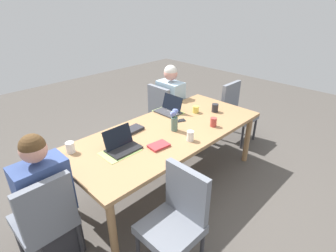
# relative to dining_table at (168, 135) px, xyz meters

# --- Properties ---
(ground_plane) EXTENTS (10.00, 10.00, 0.00)m
(ground_plane) POSITION_rel_dining_table_xyz_m (0.00, 0.00, -0.66)
(ground_plane) COLOR #4C4742
(dining_table) EXTENTS (2.35, 1.03, 0.72)m
(dining_table) POSITION_rel_dining_table_xyz_m (0.00, 0.00, 0.00)
(dining_table) COLOR #9E754C
(dining_table) RESTS_ON ground_plane
(chair_near_left_near) EXTENTS (0.44, 0.44, 0.90)m
(chair_near_left_near) POSITION_rel_dining_table_xyz_m (-0.74, -0.81, -0.16)
(chair_near_left_near) COLOR slate
(chair_near_left_near) RESTS_ON ground_plane
(person_near_left_near) EXTENTS (0.36, 0.40, 1.19)m
(person_near_left_near) POSITION_rel_dining_table_xyz_m (-0.81, -0.75, -0.13)
(person_near_left_near) COLOR #2D2D33
(person_near_left_near) RESTS_ON ground_plane
(chair_head_right_left_mid) EXTENTS (0.44, 0.44, 0.90)m
(chair_head_right_left_mid) POSITION_rel_dining_table_xyz_m (1.46, 0.06, -0.16)
(chair_head_right_left_mid) COLOR slate
(chair_head_right_left_mid) RESTS_ON ground_plane
(person_head_right_left_mid) EXTENTS (0.40, 0.36, 1.19)m
(person_head_right_left_mid) POSITION_rel_dining_table_xyz_m (1.40, -0.02, -0.13)
(person_head_right_left_mid) COLOR #2D2D33
(person_head_right_left_mid) RESTS_ON ground_plane
(chair_head_left_left_far) EXTENTS (0.44, 0.44, 0.90)m
(chair_head_left_left_far) POSITION_rel_dining_table_xyz_m (-1.54, -0.04, -0.16)
(chair_head_left_left_far) COLOR slate
(chair_head_left_left_far) RESTS_ON ground_plane
(chair_far_right_near) EXTENTS (0.44, 0.44, 0.90)m
(chair_far_right_near) POSITION_rel_dining_table_xyz_m (0.72, 0.80, -0.16)
(chair_far_right_near) COLOR slate
(chair_far_right_near) RESTS_ON ground_plane
(flower_vase) EXTENTS (0.09, 0.09, 0.26)m
(flower_vase) POSITION_rel_dining_table_xyz_m (-0.05, 0.05, 0.20)
(flower_vase) COLOR #4C6B60
(flower_vase) RESTS_ON dining_table
(placemat_near_left_near) EXTENTS (0.26, 0.36, 0.00)m
(placemat_near_left_near) POSITION_rel_dining_table_xyz_m (-0.36, -0.35, 0.07)
(placemat_near_left_near) COLOR #9EBC66
(placemat_near_left_near) RESTS_ON dining_table
(placemat_head_right_left_mid) EXTENTS (0.36, 0.27, 0.00)m
(placemat_head_right_left_mid) POSITION_rel_dining_table_xyz_m (0.66, -0.01, 0.07)
(placemat_head_right_left_mid) COLOR #9EBC66
(placemat_head_right_left_mid) RESTS_ON dining_table
(laptop_near_left_near) EXTENTS (0.22, 0.32, 0.21)m
(laptop_near_left_near) POSITION_rel_dining_table_xyz_m (-0.37, -0.34, 0.11)
(laptop_near_left_near) COLOR #38383D
(laptop_near_left_near) RESTS_ON dining_table
(laptop_head_right_left_mid) EXTENTS (0.32, 0.22, 0.21)m
(laptop_head_right_left_mid) POSITION_rel_dining_table_xyz_m (0.61, -0.03, 0.11)
(laptop_head_right_left_mid) COLOR black
(laptop_head_right_left_mid) RESTS_ON dining_table
(coffee_mug_near_left) EXTENTS (0.08, 0.08, 0.11)m
(coffee_mug_near_left) POSITION_rel_dining_table_xyz_m (0.99, -0.34, 0.12)
(coffee_mug_near_left) COLOR white
(coffee_mug_near_left) RESTS_ON dining_table
(coffee_mug_near_right) EXTENTS (0.08, 0.08, 0.09)m
(coffee_mug_near_right) POSITION_rel_dining_table_xyz_m (-0.60, -0.09, 0.11)
(coffee_mug_near_right) COLOR #DBC64C
(coffee_mug_near_right) RESTS_ON dining_table
(coffee_mug_centre_left) EXTENTS (0.07, 0.07, 0.10)m
(coffee_mug_centre_left) POSITION_rel_dining_table_xyz_m (-0.44, 0.31, 0.12)
(coffee_mug_centre_left) COLOR #AD3D38
(coffee_mug_centre_left) RESTS_ON dining_table
(coffee_mug_centre_right) EXTENTS (0.07, 0.07, 0.11)m
(coffee_mug_centre_right) POSITION_rel_dining_table_xyz_m (0.01, 0.33, 0.12)
(coffee_mug_centre_right) COLOR white
(coffee_mug_centre_right) RESTS_ON dining_table
(coffee_mug_far_left) EXTENTS (0.08, 0.08, 0.11)m
(coffee_mug_far_left) POSITION_rel_dining_table_xyz_m (-0.80, 0.07, 0.12)
(coffee_mug_far_left) COLOR #232328
(coffee_mug_far_left) RESTS_ON dining_table
(book_red_cover) EXTENTS (0.21, 0.15, 0.03)m
(book_red_cover) POSITION_rel_dining_table_xyz_m (0.28, -0.27, 0.08)
(book_red_cover) COLOR #28282D
(book_red_cover) RESTS_ON dining_table
(book_blue_cover) EXTENTS (0.21, 0.16, 0.03)m
(book_blue_cover) POSITION_rel_dining_table_xyz_m (0.33, 0.19, 0.08)
(book_blue_cover) COLOR #B73338
(book_blue_cover) RESTS_ON dining_table
(phone_black) EXTENTS (0.17, 0.13, 0.01)m
(phone_black) POSITION_rel_dining_table_xyz_m (-0.26, -0.07, 0.07)
(phone_black) COLOR black
(phone_black) RESTS_ON dining_table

